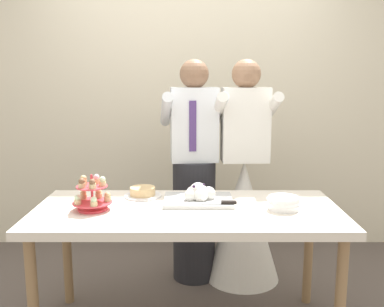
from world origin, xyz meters
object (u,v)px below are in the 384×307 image
object	(u,v)px
cupcake_stand	(91,195)
dessert_table	(186,220)
main_cake_tray	(198,196)
person_bride	(243,205)
person_groom	(193,183)
plate_stack	(283,203)
round_cake	(142,192)

from	to	relation	value
cupcake_stand	dessert_table	bearing A→B (deg)	3.24
main_cake_tray	person_bride	size ratio (longest dim) A/B	0.26
cupcake_stand	person_groom	size ratio (longest dim) A/B	0.14
main_cake_tray	person_bride	xyz separation A→B (m)	(0.35, 0.57, -0.23)
cupcake_stand	plate_stack	distance (m)	1.12
person_groom	person_bride	size ratio (longest dim) A/B	1.00
round_cake	person_bride	size ratio (longest dim) A/B	0.14
plate_stack	round_cake	world-z (taller)	plate_stack
dessert_table	person_groom	xyz separation A→B (m)	(0.04, 0.70, 0.05)
cupcake_stand	person_groom	xyz separation A→B (m)	(0.59, 0.73, -0.12)
dessert_table	main_cake_tray	size ratio (longest dim) A/B	4.14
main_cake_tray	plate_stack	size ratio (longest dim) A/B	2.36
plate_stack	round_cake	size ratio (longest dim) A/B	0.77
plate_stack	person_groom	xyz separation A→B (m)	(-0.52, 0.72, -0.07)
dessert_table	plate_stack	distance (m)	0.58
cupcake_stand	main_cake_tray	bearing A→B (deg)	13.83
round_cake	person_groom	xyz separation A→B (m)	(0.33, 0.45, -0.05)
cupcake_stand	plate_stack	size ratio (longest dim) A/B	1.25
plate_stack	person_bride	distance (m)	0.76
main_cake_tray	person_bride	bearing A→B (deg)	58.60
cupcake_stand	plate_stack	xyz separation A→B (m)	(1.11, 0.01, -0.05)
main_cake_tray	round_cake	xyz separation A→B (m)	(-0.36, 0.13, -0.01)
round_cake	person_groom	bearing A→B (deg)	53.37
round_cake	person_bride	xyz separation A→B (m)	(0.71, 0.44, -0.22)
dessert_table	plate_stack	world-z (taller)	plate_stack
person_groom	dessert_table	bearing A→B (deg)	-93.61
cupcake_stand	person_bride	size ratio (longest dim) A/B	0.14
person_bride	dessert_table	bearing A→B (deg)	-121.17
person_groom	person_bride	distance (m)	0.41
cupcake_stand	person_bride	world-z (taller)	person_bride
person_groom	cupcake_stand	bearing A→B (deg)	-129.10
dessert_table	main_cake_tray	distance (m)	0.18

